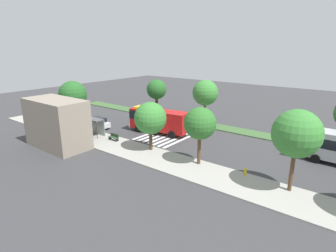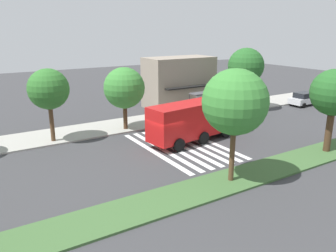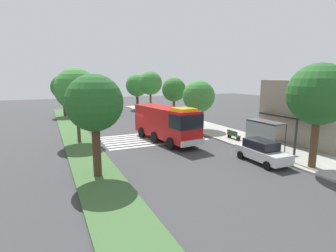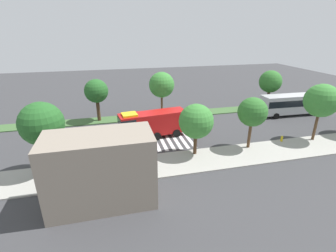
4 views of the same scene
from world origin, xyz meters
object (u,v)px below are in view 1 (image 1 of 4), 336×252
at_px(parked_car_west, 98,123).
at_px(sidewalk_tree_center, 200,124).
at_px(bus_stop_shelter, 95,123).
at_px(sidewalk_tree_far_east, 73,95).
at_px(parked_car_mid, 58,113).
at_px(sidewalk_tree_east, 150,118).
at_px(median_tree_west, 205,93).
at_px(bench_near_shelter, 114,137).
at_px(fire_truck, 157,120).
at_px(street_lamp, 81,107).
at_px(fire_hydrant, 245,172).
at_px(sidewalk_tree_west, 297,134).
at_px(median_tree_center, 156,90).

relative_size(parked_car_west, sidewalk_tree_center, 0.69).
bearing_deg(bus_stop_shelter, sidewalk_tree_far_east, -4.36).
bearing_deg(parked_car_mid, sidewalk_tree_east, 173.00).
xyz_separation_m(sidewalk_tree_far_east, median_tree_west, (-14.85, -14.18, 0.00)).
relative_size(bus_stop_shelter, bench_near_shelter, 2.19).
relative_size(fire_truck, parked_car_west, 2.15).
bearing_deg(sidewalk_tree_east, fire_truck, -55.90).
xyz_separation_m(parked_car_mid, bench_near_shelter, (-17.92, 2.62, -0.28)).
distance_m(fire_truck, sidewalk_tree_center, 12.88).
height_order(sidewalk_tree_far_east, median_tree_west, sidewalk_tree_far_east).
bearing_deg(street_lamp, fire_hydrant, -179.78).
height_order(bus_stop_shelter, sidewalk_tree_west, sidewalk_tree_west).
bearing_deg(parked_car_mid, median_tree_center, -139.69).
bearing_deg(fire_truck, median_tree_center, -57.41).
xyz_separation_m(fire_truck, sidewalk_tree_center, (-11.05, 6.09, 2.63)).
distance_m(fire_truck, bench_near_shelter, 7.01).
height_order(fire_truck, median_tree_west, median_tree_west).
bearing_deg(median_tree_west, bench_near_shelter, 69.33).
relative_size(fire_truck, median_tree_center, 1.44).
bearing_deg(bus_stop_shelter, street_lamp, -11.05).
bearing_deg(parked_car_west, street_lamp, 52.90).
relative_size(bench_near_shelter, sidewalk_tree_west, 0.22).
xyz_separation_m(bus_stop_shelter, street_lamp, (4.14, -0.81, 1.61)).
bearing_deg(fire_hydrant, median_tree_west, -46.81).
height_order(street_lamp, sidewalk_tree_center, sidewalk_tree_center).
height_order(sidewalk_tree_center, fire_hydrant, sidewalk_tree_center).
relative_size(fire_truck, sidewalk_tree_west, 1.27).
xyz_separation_m(median_tree_west, fire_hydrant, (-12.84, 13.68, -4.78)).
bearing_deg(parked_car_west, sidewalk_tree_west, 176.37).
bearing_deg(sidewalk_tree_center, parked_car_mid, -4.04).
bearing_deg(sidewalk_tree_far_east, parked_car_mid, -14.40).
distance_m(fire_truck, sidewalk_tree_west, 21.63).
relative_size(parked_car_west, sidewalk_tree_east, 0.73).
relative_size(bus_stop_shelter, sidewalk_tree_west, 0.48).
bearing_deg(fire_truck, bench_near_shelter, 63.62).
distance_m(fire_truck, parked_car_west, 9.81).
height_order(sidewalk_tree_east, fire_hydrant, sidewalk_tree_east).
bearing_deg(median_tree_center, median_tree_west, 180.00).
height_order(bench_near_shelter, sidewalk_tree_east, sidewalk_tree_east).
xyz_separation_m(parked_car_mid, sidewalk_tree_west, (-40.59, 2.20, 4.54)).
xyz_separation_m(fire_truck, sidewalk_tree_far_east, (11.54, 6.09, 3.24)).
xyz_separation_m(fire_truck, bus_stop_shelter, (6.19, 6.50, -0.14)).
distance_m(sidewalk_tree_center, median_tree_center, 22.84).
xyz_separation_m(fire_truck, sidewalk_tree_west, (-20.48, 6.09, 3.38)).
distance_m(fire_truck, sidewalk_tree_east, 7.65).
distance_m(parked_car_west, median_tree_west, 17.69).
bearing_deg(sidewalk_tree_far_east, median_tree_west, -136.33).
xyz_separation_m(parked_car_west, bench_near_shelter, (-6.74, 2.62, -0.29)).
bearing_deg(fire_truck, fire_hydrant, 153.17).
height_order(parked_car_mid, sidewalk_tree_far_east, sidewalk_tree_far_east).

